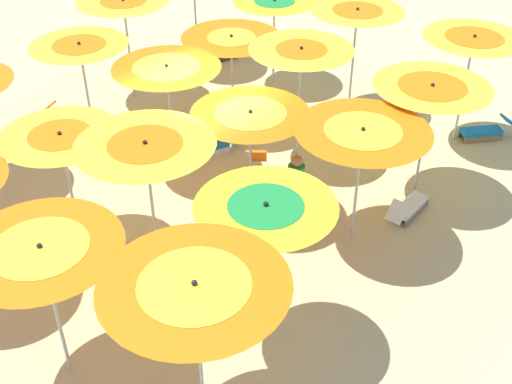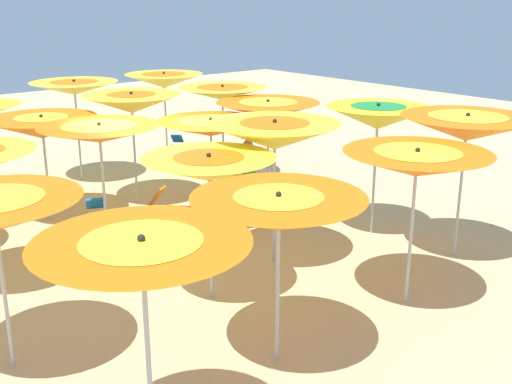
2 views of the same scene
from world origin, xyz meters
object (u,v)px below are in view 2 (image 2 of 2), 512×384
(beach_umbrella_13, at_px, (42,127))
(beach_umbrella_6, at_px, (275,135))
(beach_umbrella_1, at_px, (378,117))
(lounger_1, at_px, (96,222))
(beach_umbrella_12, at_px, (100,134))
(lounger_5, at_px, (179,209))
(lounger_2, at_px, (174,149))
(lounger_4, at_px, (253,176))
(beach_umbrella_3, at_px, (223,93))
(beach_umbrella_8, at_px, (132,103))
(beach_umbrella_2, at_px, (268,110))
(beach_umbrella_10, at_px, (278,213))
(beach_umbrella_15, at_px, (142,257))
(beach_umbrella_9, at_px, (74,88))
(beach_umbrella_5, at_px, (417,164))
(beach_umbrella_11, at_px, (209,168))
(beach_umbrella_0, at_px, (467,128))
(beach_umbrella_4, at_px, (164,81))
(beachgoer_0, at_px, (248,176))
(beach_umbrella_7, at_px, (211,128))

(beach_umbrella_13, bearing_deg, beach_umbrella_6, 24.27)
(beach_umbrella_1, xyz_separation_m, lounger_1, (-3.50, -4.08, -2.08))
(beach_umbrella_12, xyz_separation_m, lounger_5, (-0.47, 1.86, -1.92))
(lounger_2, relative_size, lounger_4, 0.97)
(beach_umbrella_3, bearing_deg, beach_umbrella_13, -88.64)
(beach_umbrella_3, height_order, beach_umbrella_6, beach_umbrella_6)
(beach_umbrella_8, bearing_deg, beach_umbrella_2, 54.30)
(beach_umbrella_10, height_order, lounger_4, beach_umbrella_10)
(beach_umbrella_15, bearing_deg, beach_umbrella_2, 131.65)
(beach_umbrella_6, bearing_deg, beach_umbrella_12, -141.96)
(beach_umbrella_15, height_order, lounger_1, beach_umbrella_15)
(beach_umbrella_3, relative_size, beach_umbrella_9, 0.94)
(beach_umbrella_13, relative_size, beach_umbrella_15, 0.88)
(beach_umbrella_5, xyz_separation_m, beach_umbrella_13, (-7.00, -2.64, -0.23))
(beach_umbrella_11, relative_size, lounger_4, 1.90)
(beach_umbrella_0, xyz_separation_m, beach_umbrella_12, (-4.30, -4.57, -0.17))
(beach_umbrella_9, bearing_deg, beach_umbrella_4, 93.79)
(beach_umbrella_4, relative_size, beach_umbrella_13, 1.13)
(beach_umbrella_8, height_order, beach_umbrella_15, beach_umbrella_15)
(lounger_4, distance_m, beachgoer_0, 2.30)
(beach_umbrella_12, bearing_deg, beach_umbrella_15, -23.14)
(beach_umbrella_7, height_order, lounger_5, beach_umbrella_7)
(beach_umbrella_1, distance_m, lounger_1, 5.77)
(beach_umbrella_13, bearing_deg, beach_umbrella_15, -15.86)
(beach_umbrella_2, xyz_separation_m, beach_umbrella_5, (5.11, -1.67, 0.11))
(beach_umbrella_4, relative_size, beach_umbrella_9, 0.99)
(lounger_5, bearing_deg, beach_umbrella_8, 148.43)
(beach_umbrella_0, relative_size, beach_umbrella_2, 1.13)
(beach_umbrella_5, height_order, beach_umbrella_10, beach_umbrella_5)
(beach_umbrella_1, xyz_separation_m, lounger_4, (-4.05, 0.36, -2.09))
(lounger_5, bearing_deg, beach_umbrella_12, -111.41)
(beach_umbrella_11, relative_size, beachgoer_0, 1.42)
(beach_umbrella_4, distance_m, lounger_2, 2.16)
(beach_umbrella_9, distance_m, beach_umbrella_12, 4.73)
(beach_umbrella_10, height_order, lounger_2, beach_umbrella_10)
(lounger_1, height_order, lounger_4, lounger_1)
(beach_umbrella_4, xyz_separation_m, beach_umbrella_7, (4.86, -2.01, -0.26))
(beach_umbrella_0, relative_size, beach_umbrella_8, 1.04)
(beach_umbrella_4, distance_m, beach_umbrella_15, 12.05)
(lounger_2, bearing_deg, beach_umbrella_3, 36.81)
(beachgoer_0, bearing_deg, beach_umbrella_0, -68.30)
(beach_umbrella_0, relative_size, lounger_1, 1.79)
(beach_umbrella_4, bearing_deg, beach_umbrella_2, -1.15)
(beach_umbrella_3, relative_size, lounger_4, 1.98)
(beach_umbrella_5, height_order, beach_umbrella_9, beach_umbrella_9)
(beach_umbrella_0, bearing_deg, beach_umbrella_15, -80.26)
(beach_umbrella_9, distance_m, beach_umbrella_11, 7.37)
(beach_umbrella_4, bearing_deg, lounger_4, 7.98)
(beach_umbrella_11, relative_size, beach_umbrella_13, 1.04)
(beach_umbrella_4, height_order, lounger_4, beach_umbrella_4)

